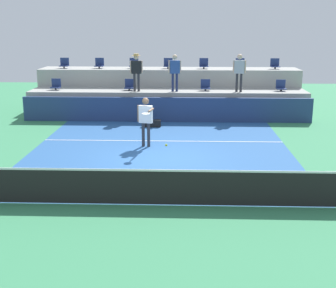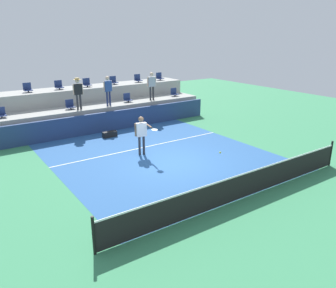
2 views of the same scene
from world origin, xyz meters
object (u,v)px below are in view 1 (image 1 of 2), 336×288
(stadium_chair_upper_mid_left, at_px, (134,64))
(spectator_in_white, at_px, (175,69))
(stadium_chair_upper_far_left, at_px, (64,64))
(stadium_chair_upper_left, at_px, (99,64))
(tennis_player, at_px, (146,117))
(stadium_chair_lower_left, at_px, (129,86))
(stadium_chair_upper_far_right, at_px, (275,65))
(stadium_chair_lower_far_left, at_px, (56,85))
(spectator_with_hat, at_px, (136,68))
(spectator_in_grey, at_px, (239,69))
(tennis_ball, at_px, (166,145))
(stadium_chair_lower_right, at_px, (205,86))
(stadium_chair_upper_right, at_px, (240,64))
(stadium_chair_upper_mid_right, at_px, (204,64))
(equipment_bag, at_px, (152,123))
(stadium_chair_lower_far_right, at_px, (281,86))
(stadium_chair_upper_center, at_px, (168,64))

(stadium_chair_upper_mid_left, height_order, spectator_in_white, spectator_in_white)
(stadium_chair_upper_far_left, distance_m, stadium_chair_upper_left, 1.79)
(tennis_player, bearing_deg, spectator_in_white, 80.29)
(stadium_chair_lower_left, relative_size, stadium_chair_upper_far_right, 1.00)
(stadium_chair_lower_far_left, height_order, spectator_with_hat, spectator_with_hat)
(spectator_in_grey, xyz_separation_m, tennis_ball, (-2.95, -9.39, -1.15))
(stadium_chair_lower_right, distance_m, stadium_chair_upper_right, 2.67)
(stadium_chair_upper_mid_right, bearing_deg, tennis_ball, -96.95)
(stadium_chair_lower_left, height_order, equipment_bag, stadium_chair_lower_left)
(stadium_chair_upper_far_left, distance_m, stadium_chair_upper_right, 8.88)
(stadium_chair_upper_mid_right, xyz_separation_m, spectator_in_white, (-1.41, -2.18, -0.05))
(stadium_chair_lower_far_right, distance_m, spectator_in_white, 5.03)
(stadium_chair_upper_center, height_order, equipment_bag, stadium_chair_upper_center)
(stadium_chair_upper_center, relative_size, spectator_in_white, 0.31)
(stadium_chair_upper_mid_left, height_order, spectator_with_hat, spectator_with_hat)
(stadium_chair_lower_far_right, xyz_separation_m, stadium_chair_upper_far_left, (-10.61, 1.80, 0.85))
(stadium_chair_upper_mid_left, relative_size, tennis_ball, 7.65)
(stadium_chair_lower_far_left, bearing_deg, equipment_bag, -26.25)
(stadium_chair_upper_far_left, xyz_separation_m, stadium_chair_upper_center, (5.28, 0.00, 0.00))
(stadium_chair_lower_right, height_order, spectator_with_hat, spectator_with_hat)
(stadium_chair_upper_mid_left, height_order, stadium_chair_upper_center, same)
(stadium_chair_upper_mid_left, bearing_deg, stadium_chair_lower_right, -26.87)
(stadium_chair_lower_far_right, bearing_deg, tennis_player, -135.85)
(stadium_chair_upper_far_left, relative_size, stadium_chair_upper_mid_left, 1.00)
(stadium_chair_upper_left, xyz_separation_m, stadium_chair_upper_center, (3.48, 0.00, 0.00))
(stadium_chair_lower_right, height_order, stadium_chair_upper_left, stadium_chair_upper_left)
(stadium_chair_upper_center, xyz_separation_m, tennis_ball, (0.38, -11.57, -1.17))
(spectator_in_grey, distance_m, tennis_ball, 9.91)
(spectator_in_grey, height_order, tennis_ball, spectator_in_grey)
(tennis_player, bearing_deg, tennis_ball, -77.58)
(stadium_chair_upper_right, distance_m, spectator_in_white, 3.89)
(stadium_chair_upper_center, height_order, tennis_ball, stadium_chair_upper_center)
(stadium_chair_lower_far_right, xyz_separation_m, spectator_in_white, (-4.95, -0.38, 0.80))
(stadium_chair_lower_right, relative_size, spectator_with_hat, 0.30)
(tennis_player, bearing_deg, stadium_chair_upper_center, 86.04)
(stadium_chair_lower_far_left, height_order, spectator_in_white, spectator_in_white)
(stadium_chair_lower_right, distance_m, stadium_chair_upper_mid_right, 1.99)
(stadium_chair_lower_far_left, relative_size, stadium_chair_upper_center, 1.00)
(stadium_chair_upper_right, xyz_separation_m, spectator_in_white, (-3.22, -2.18, -0.05))
(stadium_chair_lower_far_left, bearing_deg, stadium_chair_upper_mid_right, 14.30)
(tennis_player, bearing_deg, stadium_chair_upper_right, 61.14)
(stadium_chair_upper_left, bearing_deg, stadium_chair_upper_mid_right, 0.00)
(stadium_chair_upper_far_right, bearing_deg, spectator_with_hat, -162.00)
(stadium_chair_upper_right, bearing_deg, stadium_chair_lower_right, -134.77)
(stadium_chair_upper_left, bearing_deg, stadium_chair_lower_far_right, -11.53)
(stadium_chair_lower_far_left, bearing_deg, stadium_chair_upper_far_right, 9.63)
(stadium_chair_lower_left, relative_size, stadium_chair_upper_far_left, 1.00)
(stadium_chair_upper_far_right, bearing_deg, stadium_chair_upper_mid_left, 180.00)
(tennis_player, bearing_deg, stadium_chair_lower_far_left, 129.89)
(stadium_chair_upper_far_left, height_order, spectator_in_white, spectator_in_white)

